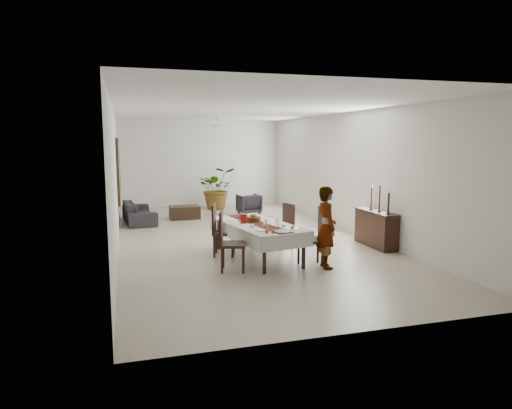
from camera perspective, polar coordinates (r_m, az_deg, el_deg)
The scene contains 87 objects.
floor at distance 11.62m, azimuth -1.83°, elevation -4.20°, with size 6.00×12.00×0.00m, color #B1A78C.
ceiling at distance 11.38m, azimuth -1.91°, elevation 11.75°, with size 6.00×12.00×0.02m, color white.
wall_back at distance 17.26m, azimuth -6.83°, elevation 5.11°, with size 6.00×0.02×3.20m, color silver.
wall_front at distance 5.81m, azimuth 12.97°, elevation -0.69°, with size 6.00×0.02×3.20m, color silver.
wall_left at distance 11.04m, azimuth -17.15°, elevation 3.20°, with size 0.02×12.00×3.20m, color silver.
wall_right at distance 12.48m, azimuth 11.64°, elevation 3.91°, with size 0.02×12.00×3.20m, color silver.
dining_table_top at distance 9.54m, azimuth 0.15°, elevation -2.57°, with size 0.97×2.34×0.05m, color black.
table_leg_fl at distance 8.46m, azimuth 1.04°, elevation -6.47°, with size 0.07×0.07×0.68m, color black.
table_leg_fr at distance 8.89m, azimuth 5.94°, elevation -5.81°, with size 0.07×0.07×0.68m, color black.
table_leg_bl at distance 10.42m, azimuth -4.77°, elevation -3.74°, with size 0.07×0.07×0.68m, color black.
table_leg_br at distance 10.77m, azimuth -0.55°, elevation -3.32°, with size 0.07×0.07×0.68m, color black.
tablecloth_top at distance 9.53m, azimuth 0.15°, elevation -2.40°, with size 1.15×2.51×0.01m, color silver.
tablecloth_drape_left at distance 9.31m, azimuth -2.96°, elevation -3.54°, with size 0.01×2.51×0.29m, color silver.
tablecloth_drape_right at distance 9.83m, azimuth 3.10°, elevation -2.93°, with size 0.01×2.51×0.29m, color white.
tablecloth_drape_near at distance 8.49m, azimuth 4.06°, elevation -4.68°, with size 1.15×0.01×0.29m, color silver.
tablecloth_drape_far at distance 10.66m, azimuth -2.95°, elevation -2.06°, with size 1.15×0.01×0.29m, color white.
table_runner at distance 9.53m, azimuth 0.15°, elevation -2.35°, with size 0.34×2.43×0.00m, color #531A17.
red_pitcher at distance 9.53m, azimuth -1.55°, elevation -1.77°, with size 0.15×0.15×0.19m, color maroon.
pitcher_handle at distance 9.50m, azimuth -2.00°, elevation -1.80°, with size 0.12×0.12×0.02m, color #991E0B.
wine_glass_near at distance 9.02m, azimuth 2.67°, elevation -2.43°, with size 0.07×0.07×0.17m, color white.
wine_glass_mid at distance 9.00m, azimuth 1.17°, elevation -2.44°, with size 0.07×0.07×0.17m, color white.
teacup_right at distance 9.16m, azimuth 3.46°, elevation -2.61°, with size 0.09×0.09×0.06m, color white.
saucer_right at distance 9.17m, azimuth 3.46°, elevation -2.76°, with size 0.15×0.15×0.01m, color white.
teacup_left at distance 9.10m, azimuth -0.49°, elevation -2.68°, with size 0.09×0.09×0.06m, color white.
saucer_left at distance 9.10m, azimuth -0.49°, elevation -2.82°, with size 0.15×0.15×0.01m, color white.
plate_near_right at distance 8.94m, azimuth 4.58°, elevation -3.04°, with size 0.23×0.23×0.01m, color white.
bread_near_right at distance 8.93m, azimuth 4.58°, elevation -2.87°, with size 0.09×0.09×0.09m, color tan.
plate_near_left at distance 8.76m, azimuth 0.66°, elevation -3.24°, with size 0.23×0.23×0.01m, color silver.
plate_far_left at distance 9.87m, azimuth -2.89°, elevation -1.97°, with size 0.23×0.23×0.01m, color white.
serving_tray at distance 8.65m, azimuth 3.28°, elevation -3.38°, with size 0.35×0.35×0.02m, color #39393D.
jam_jar_a at distance 8.51m, azimuth 2.14°, elevation -3.37°, with size 0.06×0.06×0.07m, color #914915.
jam_jar_b at distance 8.52m, azimuth 1.37°, elevation -3.36°, with size 0.06×0.06×0.07m, color #8C5A14.
jam_jar_c at distance 8.62m, azimuth 1.35°, elevation -3.22°, with size 0.06×0.06×0.07m, color brown.
fruit_basket at distance 9.76m, azimuth -0.25°, elevation -1.83°, with size 0.29×0.29×0.10m, color brown.
fruit_red at distance 9.77m, azimuth -0.15°, elevation -1.38°, with size 0.09×0.09×0.09m, color maroon.
fruit_green at distance 9.75m, azimuth -0.53°, elevation -1.40°, with size 0.08×0.08×0.08m, color olive.
fruit_yellow at distance 9.70m, azimuth -0.12°, elevation -1.45°, with size 0.08×0.08×0.08m, color gold.
chair_right_near_seat at distance 9.04m, azimuth 6.94°, elevation -4.46°, with size 0.49×0.49×0.06m, color black.
chair_right_near_leg_fl at distance 8.98m, azimuth 8.53°, elevation -6.36°, with size 0.05×0.05×0.49m, color black.
chair_right_near_leg_fr at distance 9.35m, azimuth 7.74°, elevation -5.77°, with size 0.05×0.05×0.49m, color black.
chair_right_near_leg_bl at distance 8.86m, azimuth 6.04°, elevation -6.51°, with size 0.05×0.05×0.49m, color black.
chair_right_near_leg_br at distance 9.23m, azimuth 5.34°, elevation -5.90°, with size 0.05×0.05×0.49m, color black.
chair_right_near_back at distance 9.04m, azimuth 8.34°, elevation -2.31°, with size 0.49×0.04×0.63m, color black.
chair_right_far_seat at distance 10.44m, azimuth 3.20°, elevation -3.06°, with size 0.43×0.43×0.05m, color black.
chair_right_far_leg_fl at distance 10.46m, azimuth 4.55°, elevation -4.40°, with size 0.04×0.04×0.43m, color black.
chair_right_far_leg_fr at distance 10.73m, azimuth 3.41°, elevation -4.06°, with size 0.04×0.04×0.43m, color black.
chair_right_far_leg_bl at distance 10.25m, azimuth 2.96°, elevation -4.64°, with size 0.04×0.04×0.43m, color black.
chair_right_far_leg_br at distance 10.54m, azimuth 1.84°, elevation -4.28°, with size 0.04×0.04×0.43m, color black.
chair_right_far_back at distance 10.51m, azimuth 4.09°, elevation -1.36°, with size 0.43×0.04×0.55m, color black.
chair_left_near_seat at distance 8.67m, azimuth -2.91°, elevation -5.01°, with size 0.48×0.48×0.05m, color black.
chair_left_near_leg_fl at distance 8.93m, azimuth -4.12°, elevation -6.39°, with size 0.05×0.05×0.48m, color black.
chair_left_near_leg_fr at distance 8.55m, azimuth -4.29°, elevation -7.05°, with size 0.05×0.05×0.48m, color black.
chair_left_near_leg_bl at distance 8.92m, azimuth -1.57°, elevation -6.40°, with size 0.05×0.05×0.48m, color black.
chair_left_near_leg_br at distance 8.53m, azimuth -1.62°, elevation -7.06°, with size 0.05×0.05×0.48m, color black.
chair_left_near_back at distance 8.61m, azimuth -4.39°, elevation -2.87°, with size 0.48×0.04×0.62m, color black.
chair_left_far_seat at distance 9.80m, azimuth -4.03°, elevation -3.58°, with size 0.47×0.47×0.05m, color black.
chair_left_far_leg_fl at distance 10.06m, azimuth -5.01°, elevation -4.80°, with size 0.05×0.05×0.46m, color black.
chair_left_far_leg_fr at distance 9.69m, azimuth -5.26°, elevation -5.30°, with size 0.05×0.05×0.46m, color black.
chair_left_far_leg_bl at distance 10.02m, azimuth -2.82°, elevation -4.82°, with size 0.05×0.05×0.46m, color black.
chair_left_far_leg_br at distance 9.65m, azimuth -2.98°, elevation -5.33°, with size 0.05×0.05×0.46m, color black.
chair_left_far_back at distance 9.76m, azimuth -5.30°, elevation -1.73°, with size 0.47×0.04×0.60m, color black.
woman at distance 8.90m, azimuth 8.80°, elevation -2.85°, with size 0.58×0.38×1.59m, color gray.
sideboard_body at distance 11.00m, azimuth 14.72°, elevation -3.01°, with size 0.36×1.35×0.81m, color black.
sideboard_top at distance 10.93m, azimuth 14.80°, elevation -0.86°, with size 0.40×1.40×0.03m, color black.
candlestick_near_base at distance 10.51m, azimuth 16.19°, elevation -1.11°, with size 0.09×0.09×0.03m, color black.
candlestick_near_shaft at distance 10.47m, azimuth 16.24°, elevation 0.18°, with size 0.04×0.04×0.45m, color black.
candlestick_near_candle at distance 10.44m, azimuth 16.29°, elevation 1.59°, with size 0.03×0.03×0.07m, color beige.
candlestick_mid_base at distance 10.81m, azimuth 15.17°, elevation -0.82°, with size 0.09×0.09×0.03m, color black.
candlestick_mid_shaft at distance 10.77m, azimuth 15.23°, elevation 0.78°, with size 0.04×0.04×0.58m, color black.
candlestick_mid_candle at distance 10.73m, azimuth 15.29°, elevation 2.52°, with size 0.03×0.03×0.07m, color beige.
candlestick_far_base at distance 11.11m, azimuth 14.21°, elevation -0.55°, with size 0.09×0.09×0.03m, color black.
candlestick_far_shaft at distance 11.08m, azimuth 14.26°, elevation 0.78°, with size 0.04×0.04×0.49m, color black.
candlestick_far_candle at distance 11.05m, azimuth 14.31°, elevation 2.24°, with size 0.03×0.03×0.07m, color beige.
sofa at distance 14.22m, azimuth -14.40°, elevation -0.95°, with size 2.09×0.82×0.61m, color #262328.
armchair at distance 15.40m, azimuth -0.90°, elevation 0.08°, with size 0.70×0.73×0.66m, color #2C292F.
coffee_table at distance 14.57m, azimuth -8.90°, elevation -0.98°, with size 0.91×0.61×0.41m, color black.
potted_plant at distance 16.52m, azimuth -4.87°, elevation 2.06°, with size 1.36×1.18×1.51m, color #365823.
mirror_frame_near at distance 13.23m, azimuth -16.85°, elevation 3.96°, with size 0.06×1.05×1.85m, color black.
mirror_glass_near at distance 13.23m, azimuth -16.70°, elevation 3.96°, with size 0.01×0.90×1.70m, color silver.
mirror_frame_far at distance 15.33m, azimuth -16.78°, elevation 4.47°, with size 0.06×1.05×1.85m, color black.
mirror_glass_far at distance 15.33m, azimuth -16.65°, elevation 4.47°, with size 0.01×0.90×1.70m, color silver.
fan_rod at distance 14.30m, azimuth -4.93°, elevation 10.56°, with size 0.04×0.04×0.20m, color silver.
fan_hub at distance 14.29m, azimuth -4.92°, elevation 9.76°, with size 0.16×0.16×0.08m, color silver.
fan_blade_n at distance 14.64m, azimuth -5.19°, elevation 9.72°, with size 0.10×0.55×0.01m, color white.
fan_blade_s at distance 13.95m, azimuth -4.63°, elevation 9.81°, with size 0.10×0.55×0.01m, color silver.
fan_blade_e at distance 14.37m, azimuth -3.53°, elevation 9.77°, with size 0.55×0.10×0.01m, color silver.
fan_blade_w at distance 14.23m, azimuth -6.32°, elevation 9.75°, with size 0.55×0.10×0.01m, color beige.
Camera 1 is at (-2.81, -11.01, 2.46)m, focal length 32.00 mm.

